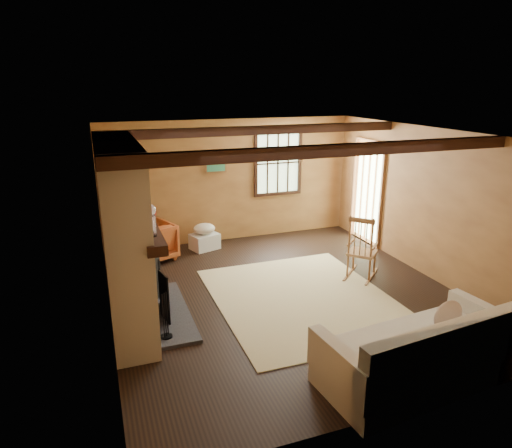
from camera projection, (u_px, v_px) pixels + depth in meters
name	position (u px, v px, depth m)	size (l,w,h in m)	color
ground	(284.00, 295.00, 6.88)	(5.50, 5.50, 0.00)	black
room_envelope	(293.00, 184.00, 6.69)	(5.02, 5.52, 2.44)	#AE773D
fireplace	(126.00, 243.00, 5.83)	(1.02, 2.30, 2.40)	#993F3B
rug	(302.00, 298.00, 6.76)	(2.50, 3.00, 0.01)	beige
rocking_chair	(362.00, 251.00, 7.39)	(0.82, 0.81, 1.05)	#A77A51
sofa	(421.00, 356.00, 4.79)	(2.22, 1.16, 0.87)	beige
firewood_pile	(139.00, 250.00, 8.38)	(0.60, 0.11, 0.22)	brown
laundry_basket	(205.00, 241.00, 8.73)	(0.50, 0.38, 0.30)	silver
basket_pillow	(204.00, 229.00, 8.65)	(0.42, 0.33, 0.21)	beige
armchair	(151.00, 242.00, 8.14)	(0.73, 0.75, 0.68)	#BF6026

